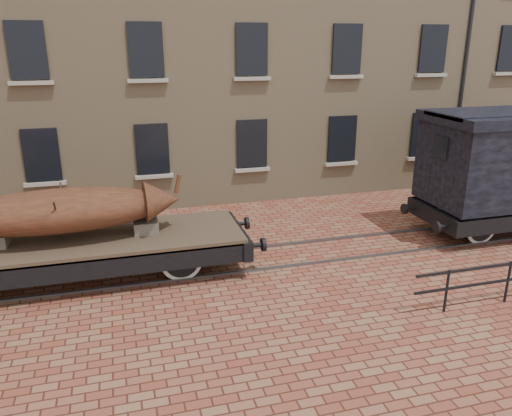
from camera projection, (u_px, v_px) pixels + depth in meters
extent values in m
plane|color=brown|center=(264.00, 258.00, 13.69)|extent=(90.00, 90.00, 0.00)
cube|color=tan|center=(266.00, 8.00, 21.38)|extent=(40.00, 10.00, 14.00)
cube|color=black|center=(42.00, 155.00, 15.99)|extent=(1.10, 0.12, 1.70)
cube|color=#A7A193|center=(45.00, 184.00, 16.23)|extent=(1.30, 0.18, 0.12)
cube|color=black|center=(152.00, 149.00, 16.88)|extent=(1.10, 0.12, 1.70)
cube|color=#A7A193|center=(154.00, 176.00, 17.13)|extent=(1.30, 0.18, 0.12)
cube|color=black|center=(252.00, 143.00, 17.78)|extent=(1.10, 0.12, 1.70)
cube|color=#A7A193|center=(252.00, 170.00, 18.03)|extent=(1.30, 0.18, 0.12)
cube|color=black|center=(342.00, 139.00, 18.68)|extent=(1.10, 0.12, 1.70)
cube|color=#A7A193|center=(341.00, 164.00, 18.92)|extent=(1.30, 0.18, 0.12)
cube|color=black|center=(424.00, 134.00, 19.57)|extent=(1.10, 0.12, 1.70)
cube|color=#A7A193|center=(422.00, 158.00, 19.82)|extent=(1.30, 0.18, 0.12)
cube|color=black|center=(498.00, 130.00, 20.47)|extent=(1.10, 0.12, 1.70)
cube|color=#A7A193|center=(496.00, 153.00, 20.72)|extent=(1.30, 0.18, 0.12)
cube|color=black|center=(27.00, 50.00, 14.97)|extent=(1.10, 0.12, 1.70)
cube|color=#A7A193|center=(31.00, 83.00, 15.22)|extent=(1.30, 0.18, 0.12)
cube|color=black|center=(146.00, 50.00, 15.87)|extent=(1.10, 0.12, 1.70)
cube|color=#A7A193|center=(148.00, 81.00, 16.12)|extent=(1.30, 0.18, 0.12)
cube|color=black|center=(252.00, 49.00, 16.77)|extent=(1.10, 0.12, 1.70)
cube|color=#A7A193|center=(252.00, 79.00, 17.01)|extent=(1.30, 0.18, 0.12)
cube|color=black|center=(347.00, 49.00, 17.66)|extent=(1.10, 0.12, 1.70)
cube|color=#A7A193|center=(346.00, 77.00, 17.91)|extent=(1.30, 0.18, 0.12)
cube|color=black|center=(433.00, 49.00, 18.56)|extent=(1.10, 0.12, 1.70)
cube|color=#A7A193|center=(431.00, 75.00, 18.81)|extent=(1.30, 0.18, 0.12)
cube|color=black|center=(511.00, 48.00, 19.46)|extent=(1.10, 0.12, 1.70)
cube|color=#A7A193|center=(508.00, 74.00, 19.70)|extent=(1.30, 0.18, 0.12)
cylinder|color=black|center=(473.00, 3.00, 18.43)|extent=(0.14, 0.14, 14.00)
cube|color=#59595E|center=(272.00, 268.00, 13.02)|extent=(30.00, 0.08, 0.06)
cube|color=#59595E|center=(257.00, 247.00, 14.34)|extent=(30.00, 0.08, 0.06)
cylinder|color=black|center=(447.00, 291.00, 10.83)|extent=(0.06, 0.06, 1.00)
cylinder|color=black|center=(508.00, 282.00, 11.24)|extent=(0.06, 0.06, 1.00)
cube|color=#403125|center=(74.00, 242.00, 12.12)|extent=(8.17, 2.40, 0.13)
cube|color=black|center=(72.00, 271.00, 11.19)|extent=(8.17, 0.17, 0.49)
cube|color=black|center=(78.00, 235.00, 13.22)|extent=(8.17, 0.17, 0.49)
cube|color=black|center=(237.00, 235.00, 13.25)|extent=(0.24, 2.50, 0.49)
cylinder|color=black|center=(256.00, 245.00, 12.59)|extent=(0.38, 0.11, 0.11)
cylinder|color=black|center=(263.00, 245.00, 12.63)|extent=(0.09, 0.35, 0.35)
cylinder|color=black|center=(241.00, 224.00, 14.08)|extent=(0.38, 0.11, 0.11)
cylinder|color=black|center=(247.00, 223.00, 14.12)|extent=(0.09, 0.35, 0.35)
cylinder|color=black|center=(178.00, 250.00, 12.92)|extent=(0.11, 2.07, 0.11)
cylinder|color=silver|center=(182.00, 261.00, 12.27)|extent=(1.05, 0.08, 1.05)
cylinder|color=black|center=(182.00, 261.00, 12.27)|extent=(0.86, 0.11, 0.86)
cube|color=black|center=(182.00, 253.00, 12.06)|extent=(0.98, 0.09, 0.11)
cylinder|color=silver|center=(174.00, 240.00, 13.58)|extent=(1.05, 0.08, 1.05)
cylinder|color=black|center=(174.00, 240.00, 13.58)|extent=(0.86, 0.11, 0.86)
cube|color=black|center=(173.00, 229.00, 13.62)|extent=(0.98, 0.09, 0.11)
cube|color=black|center=(76.00, 258.00, 12.26)|extent=(4.36, 0.07, 0.07)
cube|color=slate|center=(146.00, 227.00, 12.50)|extent=(0.60, 0.54, 0.30)
ellipsoid|color=brown|center=(60.00, 211.00, 11.81)|extent=(5.16, 1.73, 1.02)
cone|color=brown|center=(163.00, 200.00, 12.48)|extent=(0.91, 1.00, 0.97)
cube|color=brown|center=(178.00, 184.00, 12.47)|extent=(0.21, 0.11, 0.49)
cylinder|color=#382A20|center=(59.00, 222.00, 11.47)|extent=(0.04, 0.88, 1.26)
cylinder|color=#382A20|center=(62.00, 211.00, 12.23)|extent=(0.04, 0.88, 1.26)
cube|color=black|center=(494.00, 197.00, 16.64)|extent=(6.23, 0.17, 0.47)
cube|color=black|center=(433.00, 216.00, 14.80)|extent=(0.23, 2.49, 0.47)
cylinder|color=black|center=(437.00, 227.00, 13.93)|extent=(0.08, 0.33, 0.33)
cylinder|color=black|center=(404.00, 209.00, 15.44)|extent=(0.08, 0.33, 0.33)
cylinder|color=black|center=(465.00, 220.00, 15.17)|extent=(0.10, 1.97, 0.10)
cylinder|color=silver|center=(481.00, 228.00, 14.51)|extent=(1.00, 0.07, 1.00)
cylinder|color=black|center=(481.00, 228.00, 14.51)|extent=(0.82, 0.10, 0.82)
cylinder|color=silver|center=(450.00, 212.00, 15.83)|extent=(1.00, 0.07, 1.00)
cylinder|color=black|center=(450.00, 212.00, 15.83)|extent=(0.82, 0.10, 0.82)
cube|color=black|center=(441.00, 147.00, 14.14)|extent=(0.08, 0.62, 0.62)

